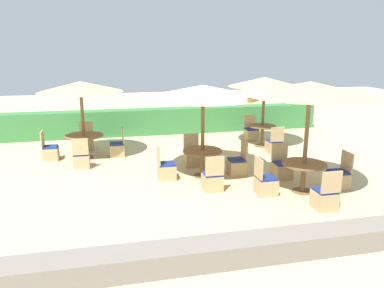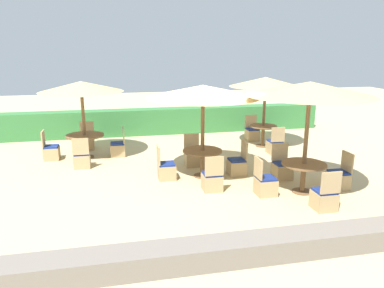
{
  "view_description": "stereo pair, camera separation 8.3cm",
  "coord_description": "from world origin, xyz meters",
  "px_view_note": "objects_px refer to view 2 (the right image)",
  "views": [
    {
      "loc": [
        -2.1,
        -8.95,
        3.47
      ],
      "look_at": [
        0.0,
        0.6,
        0.9
      ],
      "focal_mm": 35.0,
      "sensor_mm": 36.0,
      "label": 1
    },
    {
      "loc": [
        -2.02,
        -8.97,
        3.47
      ],
      "look_at": [
        0.0,
        0.6,
        0.9
      ],
      "focal_mm": 35.0,
      "sensor_mm": 36.0,
      "label": 2
    }
  ],
  "objects_px": {
    "parasol_back_left": "(81,87)",
    "patio_chair_back_right_south": "(275,146)",
    "patio_chair_center_east": "(237,165)",
    "parasol_front_right": "(310,89)",
    "patio_chair_back_left_west": "(51,152)",
    "patio_chair_front_right_north": "(282,169)",
    "patio_chair_back_left_south": "(82,159)",
    "patio_chair_back_right_north": "(252,133)",
    "round_table_back_left": "(85,139)",
    "patio_chair_back_left_east": "(118,148)",
    "patio_chair_center_north": "(193,157)",
    "parasol_center": "(203,92)",
    "parasol_back_right": "(266,82)",
    "patio_chair_back_left_north": "(87,142)",
    "patio_chair_center_west": "(166,170)",
    "patio_chair_front_right_east": "(339,178)",
    "patio_chair_front_right_west": "(265,184)",
    "patio_chair_front_right_south": "(324,198)",
    "round_table_back_right": "(263,131)",
    "patio_chair_center_south": "(212,180)",
    "round_table_center": "(202,156)",
    "round_table_front_right": "(304,170)"
  },
  "relations": [
    {
      "from": "parasol_back_left",
      "to": "patio_chair_back_right_south",
      "type": "bearing_deg",
      "value": -7.76
    },
    {
      "from": "parasol_back_left",
      "to": "patio_chair_center_east",
      "type": "height_order",
      "value": "parasol_back_left"
    },
    {
      "from": "parasol_back_left",
      "to": "parasol_front_right",
      "type": "height_order",
      "value": "parasol_front_right"
    },
    {
      "from": "patio_chair_back_left_west",
      "to": "patio_chair_front_right_north",
      "type": "height_order",
      "value": "same"
    },
    {
      "from": "patio_chair_back_left_south",
      "to": "patio_chair_center_east",
      "type": "bearing_deg",
      "value": -19.6
    },
    {
      "from": "patio_chair_back_right_north",
      "to": "parasol_back_left",
      "type": "relative_size",
      "value": 0.36
    },
    {
      "from": "round_table_back_left",
      "to": "patio_chair_back_left_east",
      "type": "height_order",
      "value": "patio_chair_back_left_east"
    },
    {
      "from": "patio_chair_center_north",
      "to": "parasol_front_right",
      "type": "height_order",
      "value": "parasol_front_right"
    },
    {
      "from": "patio_chair_back_right_north",
      "to": "parasol_center",
      "type": "xyz_separation_m",
      "value": [
        -2.8,
        -3.6,
        2.06
      ]
    },
    {
      "from": "patio_chair_back_right_north",
      "to": "patio_chair_center_east",
      "type": "xyz_separation_m",
      "value": [
        -1.82,
        -3.65,
        0.0
      ]
    },
    {
      "from": "parasol_back_right",
      "to": "patio_chair_back_left_north",
      "type": "distance_m",
      "value": 6.47
    },
    {
      "from": "patio_chair_center_west",
      "to": "patio_chair_front_right_east",
      "type": "relative_size",
      "value": 1.0
    },
    {
      "from": "parasol_front_right",
      "to": "patio_chair_front_right_west",
      "type": "bearing_deg",
      "value": 178.07
    },
    {
      "from": "patio_chair_front_right_south",
      "to": "round_table_back_right",
      "type": "bearing_deg",
      "value": 82.02
    },
    {
      "from": "parasol_back_left",
      "to": "round_table_back_right",
      "type": "bearing_deg",
      "value": 1.2
    },
    {
      "from": "round_table_back_right",
      "to": "patio_chair_back_left_west",
      "type": "relative_size",
      "value": 1.03
    },
    {
      "from": "parasol_back_left",
      "to": "patio_chair_front_right_west",
      "type": "relative_size",
      "value": 2.77
    },
    {
      "from": "patio_chair_center_east",
      "to": "patio_chair_center_west",
      "type": "bearing_deg",
      "value": 88.84
    },
    {
      "from": "patio_chair_center_north",
      "to": "parasol_back_right",
      "type": "bearing_deg",
      "value": -150.43
    },
    {
      "from": "patio_chair_back_left_north",
      "to": "patio_chair_center_east",
      "type": "distance_m",
      "value": 5.55
    },
    {
      "from": "patio_chair_front_right_east",
      "to": "patio_chair_back_right_north",
      "type": "bearing_deg",
      "value": 3.65
    },
    {
      "from": "patio_chair_back_left_west",
      "to": "parasol_center",
      "type": "bearing_deg",
      "value": 59.83
    },
    {
      "from": "patio_chair_back_left_east",
      "to": "patio_chair_front_right_south",
      "type": "xyz_separation_m",
      "value": [
        4.31,
        -5.12,
        0.0
      ]
    },
    {
      "from": "round_table_back_right",
      "to": "patio_chair_back_left_north",
      "type": "bearing_deg",
      "value": 171.59
    },
    {
      "from": "patio_chair_back_right_north",
      "to": "patio_chair_front_right_north",
      "type": "distance_m",
      "value": 4.25
    },
    {
      "from": "patio_chair_back_left_east",
      "to": "patio_chair_center_south",
      "type": "bearing_deg",
      "value": -147.99
    },
    {
      "from": "round_table_back_left",
      "to": "patio_chair_center_north",
      "type": "distance_m",
      "value": 3.54
    },
    {
      "from": "patio_chair_back_left_east",
      "to": "round_table_center",
      "type": "distance_m",
      "value": 3.33
    },
    {
      "from": "patio_chair_center_south",
      "to": "parasol_front_right",
      "type": "relative_size",
      "value": 0.32
    },
    {
      "from": "round_table_front_right",
      "to": "patio_chair_front_right_west",
      "type": "xyz_separation_m",
      "value": [
        -0.96,
        0.03,
        -0.32
      ]
    },
    {
      "from": "patio_chair_back_left_east",
      "to": "patio_chair_back_left_south",
      "type": "xyz_separation_m",
      "value": [
        -1.06,
        -1.0,
        0.0
      ]
    },
    {
      "from": "patio_chair_back_left_north",
      "to": "parasol_front_right",
      "type": "bearing_deg",
      "value": 136.03
    },
    {
      "from": "patio_chair_back_left_north",
      "to": "patio_chair_center_east",
      "type": "relative_size",
      "value": 1.0
    },
    {
      "from": "round_table_back_left",
      "to": "patio_chair_front_right_east",
      "type": "relative_size",
      "value": 1.29
    },
    {
      "from": "patio_chair_back_right_north",
      "to": "patio_chair_front_right_south",
      "type": "height_order",
      "value": "same"
    },
    {
      "from": "parasol_back_left",
      "to": "parasol_front_right",
      "type": "relative_size",
      "value": 0.88
    },
    {
      "from": "patio_chair_back_left_east",
      "to": "patio_chair_front_right_west",
      "type": "distance_m",
      "value": 5.28
    },
    {
      "from": "patio_chair_center_west",
      "to": "round_table_back_right",
      "type": "bearing_deg",
      "value": 124.63
    },
    {
      "from": "patio_chair_back_left_east",
      "to": "patio_chair_center_south",
      "type": "height_order",
      "value": "same"
    },
    {
      "from": "patio_chair_center_south",
      "to": "patio_chair_front_right_south",
      "type": "relative_size",
      "value": 1.0
    },
    {
      "from": "round_table_back_right",
      "to": "patio_chair_center_east",
      "type": "height_order",
      "value": "patio_chair_center_east"
    },
    {
      "from": "patio_chair_back_right_north",
      "to": "patio_chair_center_east",
      "type": "height_order",
      "value": "same"
    },
    {
      "from": "patio_chair_back_left_north",
      "to": "patio_chair_front_right_west",
      "type": "xyz_separation_m",
      "value": [
        4.4,
        -5.14,
        0.0
      ]
    },
    {
      "from": "patio_chair_front_right_south",
      "to": "patio_chair_front_right_east",
      "type": "bearing_deg",
      "value": 46.02
    },
    {
      "from": "patio_chair_front_right_west",
      "to": "patio_chair_center_east",
      "type": "bearing_deg",
      "value": -173.58
    },
    {
      "from": "parasol_center",
      "to": "patio_chair_center_north",
      "type": "relative_size",
      "value": 3.2
    },
    {
      "from": "patio_chair_front_right_south",
      "to": "patio_chair_front_right_east",
      "type": "height_order",
      "value": "same"
    },
    {
      "from": "parasol_front_right",
      "to": "round_table_back_right",
      "type": "bearing_deg",
      "value": 80.46
    },
    {
      "from": "parasol_center",
      "to": "parasol_front_right",
      "type": "bearing_deg",
      "value": -37.46
    },
    {
      "from": "parasol_center",
      "to": "patio_chair_back_left_south",
      "type": "bearing_deg",
      "value": 155.88
    }
  ]
}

